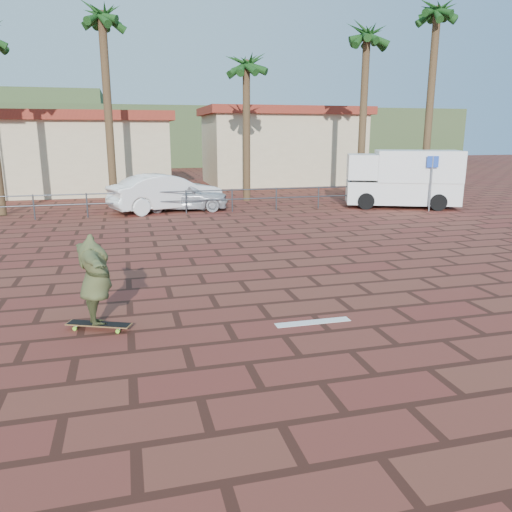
{
  "coord_description": "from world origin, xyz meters",
  "views": [
    {
      "loc": [
        -2.43,
        -9.14,
        3.32
      ],
      "look_at": [
        0.15,
        0.78,
        0.8
      ],
      "focal_mm": 35.0,
      "sensor_mm": 36.0,
      "label": 1
    }
  ],
  "objects_px": {
    "car_white": "(166,193)",
    "car_silver": "(183,195)",
    "skateboarder": "(95,280)",
    "longboard": "(99,324)",
    "campervan": "(403,178)"
  },
  "relations": [
    {
      "from": "car_white",
      "to": "car_silver",
      "type": "bearing_deg",
      "value": -109.6
    },
    {
      "from": "skateboarder",
      "to": "car_white",
      "type": "distance_m",
      "value": 13.77
    },
    {
      "from": "skateboarder",
      "to": "car_silver",
      "type": "xyz_separation_m",
      "value": [
        3.0,
        13.57,
        -0.23
      ]
    },
    {
      "from": "car_silver",
      "to": "longboard",
      "type": "bearing_deg",
      "value": 175.58
    },
    {
      "from": "longboard",
      "to": "car_white",
      "type": "height_order",
      "value": "car_white"
    },
    {
      "from": "skateboarder",
      "to": "car_white",
      "type": "bearing_deg",
      "value": -23.07
    },
    {
      "from": "car_silver",
      "to": "car_white",
      "type": "bearing_deg",
      "value": 98.05
    },
    {
      "from": "longboard",
      "to": "car_white",
      "type": "xyz_separation_m",
      "value": [
        2.31,
        13.57,
        0.72
      ]
    },
    {
      "from": "campervan",
      "to": "car_silver",
      "type": "bearing_deg",
      "value": -166.65
    },
    {
      "from": "campervan",
      "to": "car_silver",
      "type": "height_order",
      "value": "campervan"
    },
    {
      "from": "longboard",
      "to": "car_silver",
      "type": "height_order",
      "value": "car_silver"
    },
    {
      "from": "skateboarder",
      "to": "car_silver",
      "type": "relative_size",
      "value": 0.49
    },
    {
      "from": "skateboarder",
      "to": "car_white",
      "type": "height_order",
      "value": "skateboarder"
    },
    {
      "from": "car_silver",
      "to": "car_white",
      "type": "relative_size",
      "value": 0.81
    },
    {
      "from": "campervan",
      "to": "car_white",
      "type": "relative_size",
      "value": 1.1
    }
  ]
}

